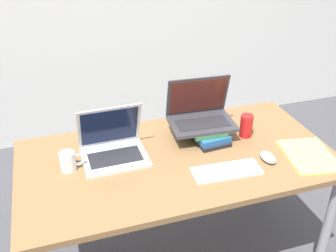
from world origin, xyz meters
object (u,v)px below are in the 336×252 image
(book_stack, at_px, (207,132))
(soda_can, at_px, (246,126))
(laptop_left, at_px, (113,147))
(mug, at_px, (69,161))
(notepad, at_px, (309,155))
(mouse, at_px, (268,157))
(laptop_on_books, at_px, (200,114))
(wireless_keyboard, at_px, (227,171))

(book_stack, bearing_deg, soda_can, -11.32)
(laptop_left, bearing_deg, mug, -166.40)
(laptop_left, relative_size, notepad, 0.94)
(mouse, relative_size, mug, 0.91)
(mouse, xyz_separation_m, soda_can, (0.00, 0.24, 0.04))
(laptop_on_books, relative_size, wireless_keyboard, 1.05)
(notepad, bearing_deg, laptop_left, 161.63)
(laptop_left, distance_m, book_stack, 0.50)
(notepad, height_order, soda_can, soda_can)
(mug, bearing_deg, wireless_keyboard, -19.50)
(soda_can, bearing_deg, mouse, -90.64)
(laptop_on_books, relative_size, notepad, 1.04)
(mug, bearing_deg, laptop_left, 13.60)
(mug, bearing_deg, notepad, -12.51)
(laptop_left, relative_size, laptop_on_books, 0.90)
(laptop_on_books, distance_m, soda_can, 0.25)
(soda_can, bearing_deg, book_stack, 168.68)
(laptop_on_books, distance_m, wireless_keyboard, 0.37)
(wireless_keyboard, relative_size, soda_can, 2.67)
(wireless_keyboard, xyz_separation_m, notepad, (0.44, -0.01, -0.00))
(book_stack, distance_m, mug, 0.72)
(mug, height_order, soda_can, soda_can)
(book_stack, bearing_deg, mouse, -53.91)
(laptop_left, xyz_separation_m, notepad, (0.91, -0.30, -0.05))
(wireless_keyboard, bearing_deg, soda_can, 48.55)
(laptop_left, relative_size, book_stack, 1.22)
(laptop_left, distance_m, mug, 0.22)
(mouse, height_order, mug, mug)
(book_stack, bearing_deg, laptop_left, -178.92)
(laptop_on_books, bearing_deg, notepad, -39.92)
(wireless_keyboard, bearing_deg, mouse, 6.59)
(wireless_keyboard, xyz_separation_m, soda_can, (0.23, 0.26, 0.05))
(wireless_keyboard, relative_size, mouse, 3.10)
(wireless_keyboard, relative_size, notepad, 0.99)
(laptop_left, height_order, laptop_on_books, laptop_on_books)
(laptop_on_books, xyz_separation_m, notepad, (0.43, -0.36, -0.12))
(mouse, xyz_separation_m, mug, (-0.92, 0.22, 0.03))
(book_stack, xyz_separation_m, laptop_on_books, (-0.02, 0.05, 0.09))
(laptop_left, relative_size, mouse, 2.95)
(mouse, bearing_deg, soda_can, 89.36)
(book_stack, bearing_deg, wireless_keyboard, -95.15)
(notepad, relative_size, soda_can, 2.71)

